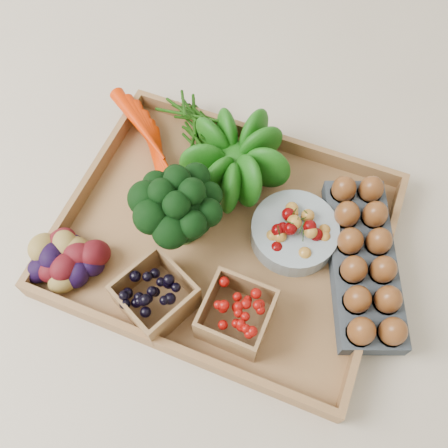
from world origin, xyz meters
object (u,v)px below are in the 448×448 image
at_px(broccoli, 181,218).
at_px(cherry_bowl, 294,233).
at_px(tray, 224,238).
at_px(egg_carton, 362,262).

distance_m(broccoli, cherry_bowl, 0.20).
bearing_deg(cherry_bowl, tray, -160.03).
relative_size(broccoli, cherry_bowl, 1.01).
relative_size(broccoli, egg_carton, 0.50).
bearing_deg(tray, broccoli, -161.68).
distance_m(tray, broccoli, 0.10).
xyz_separation_m(tray, cherry_bowl, (0.11, 0.04, 0.03)).
xyz_separation_m(broccoli, egg_carton, (0.31, 0.05, -0.04)).
relative_size(cherry_bowl, egg_carton, 0.50).
xyz_separation_m(broccoli, cherry_bowl, (0.18, 0.06, -0.04)).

